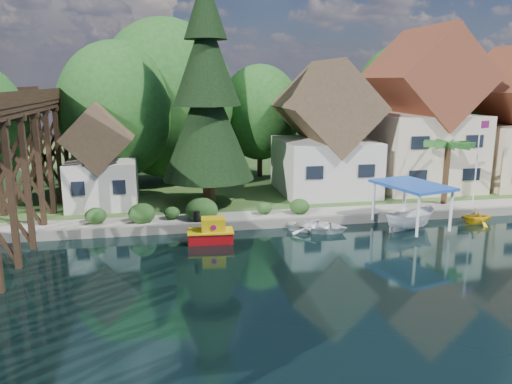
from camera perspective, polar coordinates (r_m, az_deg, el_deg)
ground at (r=26.73m, az=4.13°, el=-9.03°), size 140.00×140.00×0.00m
bank at (r=59.13m, az=-4.31°, el=3.27°), size 140.00×52.00×0.50m
seawall at (r=34.98m, az=7.14°, el=-3.29°), size 60.00×0.40×0.62m
promenade at (r=36.75m, az=9.51°, el=-2.23°), size 50.00×2.60×0.06m
house_left at (r=42.45m, az=7.90°, el=6.15°), size 7.64×8.64×11.02m
house_center at (r=46.43m, az=18.43°, el=7.76°), size 8.65×9.18×13.89m
shed at (r=39.21m, az=-17.25°, el=3.23°), size 5.09×5.40×7.85m
bg_trees at (r=45.92m, az=-1.36°, el=9.44°), size 49.90×13.30×10.57m
shrubs at (r=34.39m, az=-7.26°, el=-1.98°), size 15.76×2.47×1.70m
conifer at (r=37.33m, az=-5.63°, el=10.71°), size 6.86×6.86×16.89m
palm_tree at (r=40.39m, az=21.11°, el=4.89°), size 4.18×4.18×5.15m
flagpole at (r=41.07m, az=24.11°, el=4.04°), size 0.98×0.38×6.51m
tugboat at (r=31.20m, az=-5.15°, el=-4.63°), size 2.92×1.72×2.05m
boat_white_a at (r=33.59m, az=7.02°, el=-3.77°), size 4.90×4.44×0.83m
boat_canopy at (r=34.99m, az=17.24°, el=-1.99°), size 4.52×5.62×3.17m
boat_yellow at (r=38.34m, az=23.96°, el=-2.40°), size 2.48×2.17×1.25m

